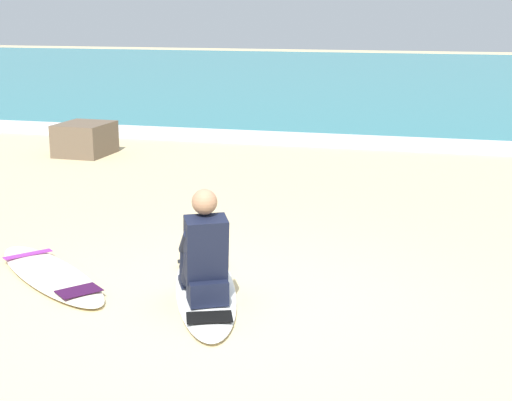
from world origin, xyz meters
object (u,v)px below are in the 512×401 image
surfboard_main (205,288)px  surfer_seated (204,256)px  shoreline_rock (85,139)px  surfboard_spare_near (50,274)px

surfboard_main → surfer_seated: size_ratio=2.48×
surfer_seated → shoreline_rock: (-4.13, 5.90, -0.16)m
surfboard_main → surfboard_spare_near: 1.52m
shoreline_rock → surfboard_spare_near: bearing=-65.9°
surfboard_main → shoreline_rock: 6.91m
surfer_seated → shoreline_rock: bearing=125.0°
surfboard_spare_near → shoreline_rock: (-2.51, 5.62, 0.24)m
surfboard_main → shoreline_rock: size_ratio=2.52×
surfboard_main → surfer_seated: surfer_seated is taller
surfboard_spare_near → shoreline_rock: 6.16m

